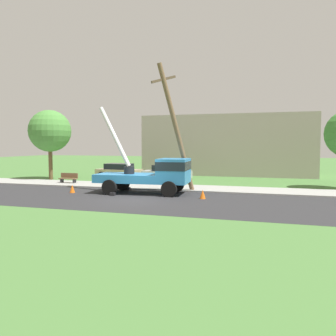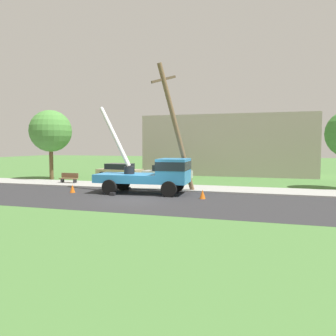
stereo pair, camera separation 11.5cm
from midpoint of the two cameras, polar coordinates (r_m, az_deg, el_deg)
The scene contains 12 objects.
ground_plane at distance 32.04m, azimuth 2.82°, elevation -1.95°, with size 120.00×120.00×0.00m, color #477538.
road_asphalt at distance 20.73m, azimuth -5.50°, elevation -5.17°, with size 80.00×8.14×0.01m, color #2B2B2D.
sidewalk_strip at distance 26.09m, azimuth -0.59°, elevation -3.18°, with size 80.00×3.42×0.10m, color #9E9E99.
utility_truck at distance 22.77m, azimuth -2.08°, elevation -0.78°, with size 6.91×3.21×5.98m.
leaning_utility_pole at distance 23.49m, azimuth 1.47°, elevation 6.83°, with size 2.57×2.44×8.72m.
traffic_cone_ahead at distance 20.84m, azimuth 5.92°, elevation -4.36°, with size 0.36×0.36×0.56m, color orange.
traffic_cone_behind at distance 24.21m, azimuth -15.47°, elevation -3.33°, with size 0.36×0.36×0.56m, color orange.
parked_sedan_tan at distance 33.81m, azimuth -7.95°, elevation -0.46°, with size 4.54×2.27×1.42m.
parked_sedan_silver at distance 31.31m, azimuth 0.02°, elevation -0.77°, with size 4.50×2.18×1.42m.
park_bench at distance 29.71m, azimuth -16.03°, elevation -1.66°, with size 1.60×0.45×0.90m.
roadside_tree_near at distance 33.78m, azimuth -18.85°, elevation 5.81°, with size 3.87×3.87×6.47m.
lowrise_building_backdrop at distance 38.29m, azimuth 10.15°, elevation 3.75°, with size 18.00×6.00×6.40m, color #A5998C.
Camera 2 is at (7.98, -18.85, 3.28)m, focal length 36.65 mm.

